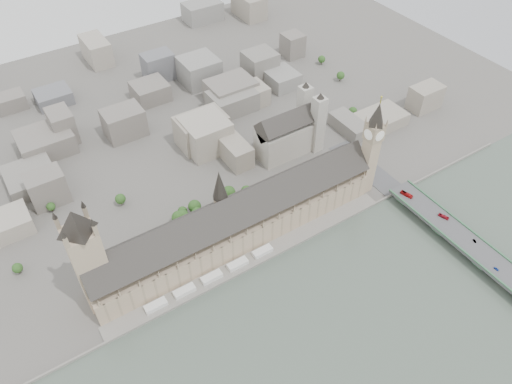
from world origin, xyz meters
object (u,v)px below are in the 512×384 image
car_silver (475,241)px  car_blue (496,269)px  red_bus_north (407,194)px  victoria_tower (86,254)px  westminster_bridge (457,237)px  palace_of_westminster (236,222)px  car_approach (371,157)px  elizabeth_tower (372,142)px  westminster_abbey (290,132)px  red_bus_south (444,217)px

car_silver → car_blue: bearing=-90.8°
red_bus_north → victoria_tower: bearing=153.0°
victoria_tower → westminster_bridge: size_ratio=0.31×
palace_of_westminster → car_approach: (168.48, 11.87, -11.78)m
elizabeth_tower → westminster_abbey: bearing=107.3°
car_blue → westminster_abbey: bearing=96.2°
elizabeth_tower → red_bus_south: size_ratio=11.16×
palace_of_westminster → red_bus_north: size_ratio=21.87×
palace_of_westminster → red_bus_south: size_ratio=27.52×
westminster_abbey → car_approach: (57.56, -63.43, -14.15)m
red_bus_south → car_blue: size_ratio=2.31×
westminster_bridge → car_blue: 43.72m
elizabeth_tower → red_bus_south: 92.39m
elizabeth_tower → red_bus_north: elizabeth_tower is taller
red_bus_south → car_approach: red_bus_south is taller
palace_of_westminster → elizabeth_tower: elizabeth_tower is taller
victoria_tower → palace_of_westminster: bearing=-3.0°
elizabeth_tower → victoria_tower: bearing=176.0°
victoria_tower → car_approach: 293.89m
elizabeth_tower → westminster_abbey: 96.91m
victoria_tower → car_blue: (279.49, -156.60, -44.24)m
westminster_bridge → red_bus_north: bearing=94.0°
westminster_bridge → car_silver: 15.33m
victoria_tower → red_bus_south: victoria_tower is taller
elizabeth_tower → car_approach: size_ratio=22.98×
westminster_abbey → car_approach: 86.81m
westminster_abbey → car_silver: bearing=-74.1°
red_bus_north → car_silver: bearing=-99.1°
westminster_abbey → red_bus_north: 132.79m
red_bus_south → car_blue: red_bus_south is taller
westminster_abbey → car_silver: 204.19m
red_bus_north → car_blue: red_bus_north is taller
car_blue → victoria_tower: bearing=145.2°
red_bus_south → car_silver: (1.05, -34.01, -0.71)m
westminster_abbey → westminster_bridge: bearing=-74.4°
palace_of_westminster → car_blue: palace_of_westminster is taller
car_blue → red_bus_south: bearing=77.3°
palace_of_westminster → elizabeth_tower: 142.94m
red_bus_north → palace_of_westminster: bearing=147.0°
red_bus_south → elizabeth_tower: bearing=92.0°
palace_of_westminster → westminster_bridge: bearing=-33.5°
westminster_bridge → car_silver: car_silver is taller
westminster_bridge → westminster_abbey: 190.56m
westminster_bridge → red_bus_south: size_ratio=33.75×
westminster_abbey → red_bus_north: size_ratio=5.61×
westminster_abbey → car_blue: bearing=-78.3°
elizabeth_tower → red_bus_north: size_ratio=8.87×
elizabeth_tower → car_approach: bearing=37.7°
elizabeth_tower → westminster_abbey: (-27.08, 87.00, -33.01)m
westminster_abbey → car_silver: size_ratio=17.74×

